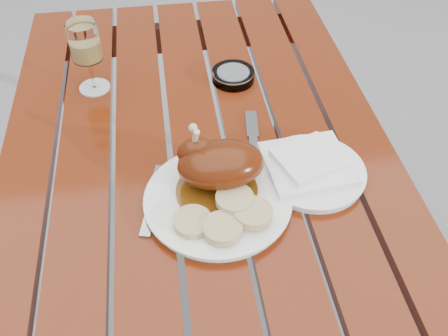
{
  "coord_description": "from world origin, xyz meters",
  "views": [
    {
      "loc": [
        -0.05,
        -0.77,
        1.45
      ],
      "look_at": [
        0.04,
        -0.12,
        0.78
      ],
      "focal_mm": 40.0,
      "sensor_mm": 36.0,
      "label": 1
    }
  ],
  "objects_px": {
    "dinner_plate": "(218,200)",
    "side_plate": "(313,172)",
    "wine_glass": "(88,57)",
    "table": "(202,246)",
    "ashtray": "(233,76)"
  },
  "relations": [
    {
      "from": "table",
      "to": "dinner_plate",
      "type": "bearing_deg",
      "value": -83.38
    },
    {
      "from": "wine_glass",
      "to": "dinner_plate",
      "type": "bearing_deg",
      "value": -58.87
    },
    {
      "from": "table",
      "to": "wine_glass",
      "type": "bearing_deg",
      "value": 135.32
    },
    {
      "from": "wine_glass",
      "to": "ashtray",
      "type": "bearing_deg",
      "value": -2.63
    },
    {
      "from": "dinner_plate",
      "to": "wine_glass",
      "type": "distance_m",
      "value": 0.47
    },
    {
      "from": "side_plate",
      "to": "ashtray",
      "type": "xyz_separation_m",
      "value": [
        -0.1,
        0.33,
        0.0
      ]
    },
    {
      "from": "dinner_plate",
      "to": "wine_glass",
      "type": "bearing_deg",
      "value": 121.13
    },
    {
      "from": "table",
      "to": "ashtray",
      "type": "relative_size",
      "value": 11.86
    },
    {
      "from": "table",
      "to": "dinner_plate",
      "type": "xyz_separation_m",
      "value": [
        0.02,
        -0.18,
        0.38
      ]
    },
    {
      "from": "dinner_plate",
      "to": "ashtray",
      "type": "height_order",
      "value": "ashtray"
    },
    {
      "from": "dinner_plate",
      "to": "side_plate",
      "type": "bearing_deg",
      "value": 13.11
    },
    {
      "from": "table",
      "to": "ashtray",
      "type": "xyz_separation_m",
      "value": [
        0.11,
        0.2,
        0.39
      ]
    },
    {
      "from": "wine_glass",
      "to": "ashtray",
      "type": "xyz_separation_m",
      "value": [
        0.33,
        -0.01,
        -0.07
      ]
    },
    {
      "from": "table",
      "to": "side_plate",
      "type": "xyz_separation_m",
      "value": [
        0.21,
        -0.13,
        0.38
      ]
    },
    {
      "from": "dinner_plate",
      "to": "wine_glass",
      "type": "relative_size",
      "value": 1.62
    }
  ]
}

